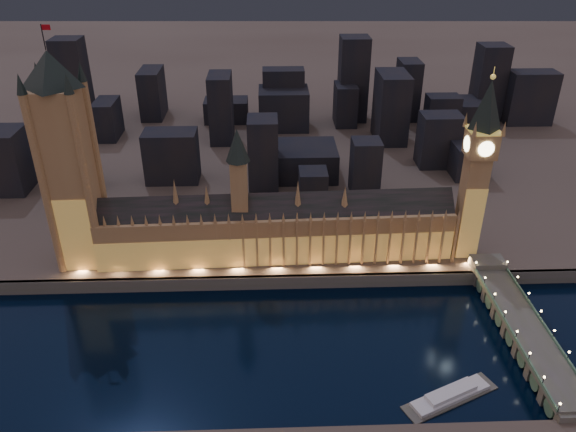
{
  "coord_description": "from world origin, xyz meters",
  "views": [
    {
      "loc": [
        -4.64,
        -213.34,
        186.01
      ],
      "look_at": [
        5.0,
        55.0,
        38.0
      ],
      "focal_mm": 35.0,
      "sensor_mm": 36.0,
      "label": 1
    }
  ],
  "objects_px": {
    "river_boat": "(450,395)",
    "elizabeth_tower": "(479,157)",
    "victoria_tower": "(67,155)",
    "westminster_bridge": "(520,327)",
    "palace_of_westminster": "(275,228)"
  },
  "relations": [
    {
      "from": "palace_of_westminster",
      "to": "elizabeth_tower",
      "type": "height_order",
      "value": "elizabeth_tower"
    },
    {
      "from": "elizabeth_tower",
      "to": "river_boat",
      "type": "xyz_separation_m",
      "value": [
        -36.34,
        -103.54,
        -67.05
      ]
    },
    {
      "from": "victoria_tower",
      "to": "elizabeth_tower",
      "type": "height_order",
      "value": "victoria_tower"
    },
    {
      "from": "palace_of_westminster",
      "to": "elizabeth_tower",
      "type": "xyz_separation_m",
      "value": [
        110.21,
        0.18,
        42.24
      ]
    },
    {
      "from": "elizabeth_tower",
      "to": "westminster_bridge",
      "type": "xyz_separation_m",
      "value": [
        8.77,
        -65.37,
        -62.62
      ]
    },
    {
      "from": "victoria_tower",
      "to": "westminster_bridge",
      "type": "xyz_separation_m",
      "value": [
        226.77,
        -65.38,
        -66.93
      ]
    },
    {
      "from": "palace_of_westminster",
      "to": "river_boat",
      "type": "distance_m",
      "value": 129.45
    },
    {
      "from": "victoria_tower",
      "to": "westminster_bridge",
      "type": "distance_m",
      "value": 245.31
    },
    {
      "from": "palace_of_westminster",
      "to": "river_boat",
      "type": "relative_size",
      "value": 4.43
    },
    {
      "from": "river_boat",
      "to": "elizabeth_tower",
      "type": "bearing_deg",
      "value": 70.66
    },
    {
      "from": "palace_of_westminster",
      "to": "victoria_tower",
      "type": "xyz_separation_m",
      "value": [
        -107.79,
        0.19,
        46.55
      ]
    },
    {
      "from": "victoria_tower",
      "to": "elizabeth_tower",
      "type": "bearing_deg",
      "value": -0.0
    },
    {
      "from": "elizabeth_tower",
      "to": "westminster_bridge",
      "type": "bearing_deg",
      "value": -82.36
    },
    {
      "from": "victoria_tower",
      "to": "elizabeth_tower",
      "type": "relative_size",
      "value": 1.2
    },
    {
      "from": "elizabeth_tower",
      "to": "river_boat",
      "type": "relative_size",
      "value": 2.38
    }
  ]
}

